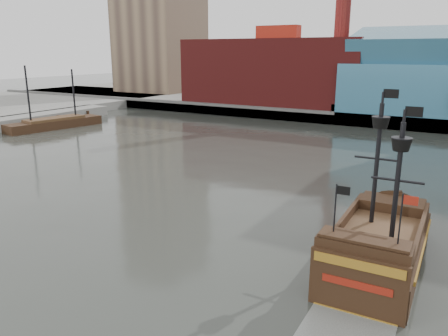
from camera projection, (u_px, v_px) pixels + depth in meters
The scene contains 7 objects.
ground at pixel (162, 244), 33.44m from camera, with size 400.00×400.00×0.00m, color #262924.
promenade_far at pixel (388, 106), 110.02m from camera, with size 220.00×60.00×2.00m, color slate.
seawall at pixel (360, 120), 85.30m from camera, with size 220.00×1.00×2.60m, color #4C4C49.
pier at pixel (23, 121), 86.38m from camera, with size 6.00×40.00×2.00m, color slate.
skyline at pixel (417, 3), 95.19m from camera, with size 149.00×45.00×62.00m.
pirate_ship at pixel (377, 251), 29.74m from camera, with size 5.76×17.17×12.77m.
docked_vessel at pixel (55, 124), 83.53m from camera, with size 7.15×18.75×12.45m.
Camera 1 is at (19.59, -24.22, 14.30)m, focal length 35.00 mm.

